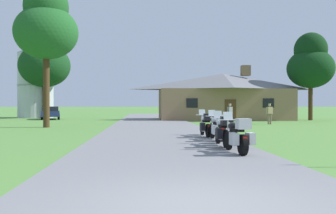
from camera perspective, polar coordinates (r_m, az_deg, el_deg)
The scene contains 14 objects.
ground_plane at distance 25.71m, azimuth -1.89°, elevation -3.20°, with size 500.00×500.00×0.00m, color #56893D.
asphalt_driveway at distance 23.72m, azimuth -1.73°, elevation -3.43°, with size 6.40×80.00×0.06m, color slate.
motorcycle_black_nearest_to_camera at distance 12.07m, azimuth 10.56°, elevation -4.36°, with size 0.81×2.08×1.30m.
motorcycle_silver_second_in_row at distance 14.06m, azimuth 8.44°, elevation -3.69°, with size 0.72×2.08×1.30m.
motorcycle_silver_third_in_row at distance 16.30m, azimuth 7.63°, elevation -3.13°, with size 0.82×2.08×1.30m.
motorcycle_white_farthest_in_row at distance 18.19m, azimuth 5.82°, elevation -2.76°, with size 0.75×2.08×1.30m.
stone_lodge at distance 40.03m, azimuth 8.40°, elevation 1.65°, with size 14.20×7.04×5.76m.
bystander_gray_shirt_near_lodge at distance 31.30m, azimuth 9.41°, elevation -0.83°, with size 0.49×0.37×1.69m.
bystander_tan_shirt_beside_signpost at distance 31.43m, azimuth 15.19°, elevation -0.83°, with size 0.54×0.27×1.69m.
tree_right_of_lodge at distance 41.31m, azimuth 20.87°, elevation 6.26°, with size 4.75×4.75×8.99m.
tree_left_far at distance 46.89m, azimuth -18.27°, elevation 6.86°, with size 5.99×5.99×10.85m.
tree_left_near at distance 28.15m, azimuth -18.04°, elevation 11.73°, with size 4.42×4.42×10.09m.
metal_silo_distant at distance 48.85m, azimuth -19.49°, elevation 3.72°, with size 4.35×4.35×8.92m.
parked_navy_suv_far_left at distance 42.53m, azimuth -17.45°, elevation -0.76°, with size 2.83×4.90×1.40m.
Camera 1 is at (-0.81, -5.65, 1.60)m, focal length 40.06 mm.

